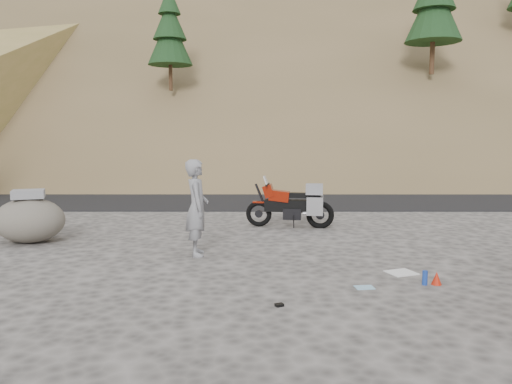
{
  "coord_description": "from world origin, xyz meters",
  "views": [
    {
      "loc": [
        -0.15,
        -8.69,
        2.18
      ],
      "look_at": [
        -0.16,
        1.73,
        1.0
      ],
      "focal_mm": 35.0,
      "sensor_mm": 36.0,
      "label": 1
    }
  ],
  "objects": [
    {
      "name": "gear_funnel",
      "position": [
        2.49,
        -1.56,
        0.1
      ],
      "size": [
        0.19,
        0.19,
        0.19
      ],
      "primitive_type": "cone",
      "rotation": [
        0.0,
        0.0,
        -0.3
      ],
      "color": "red",
      "rests_on": "ground"
    },
    {
      "name": "man",
      "position": [
        -1.24,
        0.28,
        0.0
      ],
      "size": [
        0.51,
        0.7,
        1.76
      ],
      "primitive_type": "imported",
      "rotation": [
        0.0,
        0.0,
        1.72
      ],
      "color": "gray",
      "rests_on": "ground"
    },
    {
      "name": "hillside",
      "position": [
        -0.05,
        40.88,
        11.08
      ],
      "size": [
        120.0,
        73.0,
        46.72
      ],
      "color": "brown",
      "rests_on": "ground"
    },
    {
      "name": "gear_blue_cloth",
      "position": [
        1.4,
        -1.72,
        0.01
      ],
      "size": [
        0.29,
        0.23,
        0.01
      ],
      "primitive_type": "cube",
      "rotation": [
        0.0,
        0.0,
        0.12
      ],
      "color": "#8FC1DD",
      "rests_on": "ground"
    },
    {
      "name": "ground",
      "position": [
        0.0,
        0.0,
        0.0
      ],
      "size": [
        140.0,
        140.0,
        0.0
      ],
      "primitive_type": "plane",
      "color": "#474441",
      "rests_on": "ground"
    },
    {
      "name": "boulder",
      "position": [
        -4.8,
        1.36,
        0.48
      ],
      "size": [
        1.55,
        1.36,
        1.09
      ],
      "rotation": [
        0.0,
        0.0,
        0.13
      ],
      "color": "#524C46",
      "rests_on": "ground"
    },
    {
      "name": "gear_bottle",
      "position": [
        2.32,
        -1.58,
        0.11
      ],
      "size": [
        0.09,
        0.09,
        0.21
      ],
      "primitive_type": "cylinder",
      "rotation": [
        0.0,
        0.0,
        -0.26
      ],
      "color": "#1A3B9D",
      "rests_on": "ground"
    },
    {
      "name": "gear_white_cloth",
      "position": [
        2.16,
        -0.94,
        0.01
      ],
      "size": [
        0.53,
        0.5,
        0.01
      ],
      "primitive_type": "cube",
      "rotation": [
        0.0,
        0.0,
        0.37
      ],
      "color": "white",
      "rests_on": "ground"
    },
    {
      "name": "road",
      "position": [
        0.0,
        9.0,
        0.0
      ],
      "size": [
        120.0,
        7.0,
        0.05
      ],
      "primitive_type": "cube",
      "color": "black",
      "rests_on": "ground"
    },
    {
      "name": "motorcycle",
      "position": [
        0.73,
        3.05,
        0.54
      ],
      "size": [
        2.1,
        0.77,
        1.25
      ],
      "rotation": [
        0.0,
        0.0,
        -0.14
      ],
      "color": "black",
      "rests_on": "ground"
    },
    {
      "name": "gear_glove_b",
      "position": [
        0.14,
        -2.5,
        0.02
      ],
      "size": [
        0.13,
        0.11,
        0.03
      ],
      "primitive_type": "cube",
      "rotation": [
        0.0,
        0.0,
        0.42
      ],
      "color": "black",
      "rests_on": "ground"
    }
  ]
}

